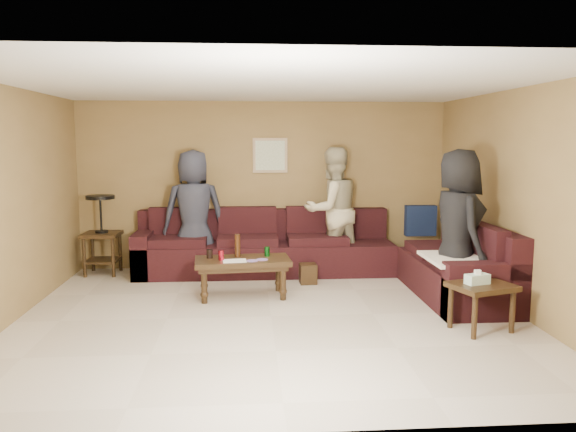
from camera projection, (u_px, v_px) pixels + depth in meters
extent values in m
plane|color=beige|center=(271.00, 316.00, 6.18)|extent=(5.50, 5.50, 0.00)
cube|color=silver|center=(270.00, 90.00, 5.86)|extent=(5.50, 5.00, 0.10)
cube|color=olive|center=(264.00, 185.00, 8.49)|extent=(5.50, 0.10, 2.50)
cube|color=olive|center=(287.00, 248.00, 3.55)|extent=(5.50, 0.10, 2.50)
cube|color=olive|center=(6.00, 206.00, 5.82)|extent=(0.10, 5.00, 2.50)
cube|color=olive|center=(518.00, 202.00, 6.22)|extent=(0.10, 5.00, 2.50)
cube|color=black|center=(265.00, 258.00, 8.18)|extent=(3.70, 0.90, 0.45)
cube|color=black|center=(264.00, 224.00, 8.45)|extent=(3.70, 0.24, 0.45)
cube|color=black|center=(144.00, 253.00, 8.04)|extent=(0.24, 0.90, 0.63)
cube|color=black|center=(455.00, 279.00, 6.92)|extent=(0.90, 2.00, 0.45)
cube|color=black|center=(483.00, 243.00, 6.88)|extent=(0.24, 2.00, 0.45)
cube|color=black|center=(485.00, 291.00, 6.03)|extent=(0.90, 0.24, 0.63)
cube|color=#141F3F|center=(420.00, 221.00, 8.28)|extent=(0.45, 0.14, 0.45)
cube|color=white|center=(471.00, 259.00, 6.42)|extent=(1.00, 0.85, 0.04)
cube|color=#332111|center=(243.00, 261.00, 6.89)|extent=(1.20, 0.66, 0.06)
cube|color=#332111|center=(243.00, 266.00, 6.90)|extent=(1.11, 0.57, 0.05)
cylinder|color=#332111|center=(204.00, 286.00, 6.65)|extent=(0.07, 0.07, 0.42)
cylinder|color=#332111|center=(283.00, 283.00, 6.79)|extent=(0.07, 0.07, 0.42)
cylinder|color=#332111|center=(204.00, 278.00, 7.06)|extent=(0.07, 0.07, 0.42)
cylinder|color=#332111|center=(278.00, 275.00, 7.20)|extent=(0.07, 0.07, 0.42)
cylinder|color=#B21429|center=(221.00, 255.00, 6.79)|extent=(0.07, 0.07, 0.12)
cylinder|color=#12681C|center=(267.00, 251.00, 7.03)|extent=(0.07, 0.07, 0.12)
cylinder|color=#351B0C|center=(238.00, 246.00, 6.99)|extent=(0.07, 0.07, 0.28)
cylinder|color=black|center=(210.00, 254.00, 6.91)|extent=(0.08, 0.08, 0.11)
cube|color=white|center=(235.00, 261.00, 6.75)|extent=(0.30, 0.24, 0.00)
cylinder|color=#D14A9B|center=(252.00, 261.00, 6.75)|extent=(0.14, 0.14, 0.01)
cylinder|color=#D14A9B|center=(262.00, 260.00, 6.82)|extent=(0.14, 0.14, 0.01)
cube|color=#332111|center=(102.00, 234.00, 8.07)|extent=(0.52, 0.52, 0.05)
cube|color=#332111|center=(103.00, 260.00, 8.12)|extent=(0.45, 0.45, 0.03)
cylinder|color=#332111|center=(84.00, 257.00, 7.90)|extent=(0.05, 0.05, 0.58)
cylinder|color=#332111|center=(113.00, 257.00, 7.92)|extent=(0.05, 0.05, 0.58)
cylinder|color=#332111|center=(93.00, 252.00, 8.30)|extent=(0.05, 0.05, 0.58)
cylinder|color=#332111|center=(120.00, 251.00, 8.32)|extent=(0.05, 0.05, 0.58)
cylinder|color=black|center=(102.00, 232.00, 8.07)|extent=(0.18, 0.18, 0.03)
cylinder|color=black|center=(101.00, 214.00, 8.03)|extent=(0.03, 0.03, 0.48)
cylinder|color=black|center=(100.00, 197.00, 8.00)|extent=(0.40, 0.40, 0.05)
cube|color=#332111|center=(482.00, 286.00, 5.67)|extent=(0.71, 0.64, 0.05)
cylinder|color=#332111|center=(475.00, 316.00, 5.45)|extent=(0.05, 0.05, 0.46)
cylinder|color=#332111|center=(512.00, 311.00, 5.62)|extent=(0.05, 0.05, 0.46)
cylinder|color=#332111|center=(451.00, 306.00, 5.78)|extent=(0.05, 0.05, 0.46)
cylinder|color=#332111|center=(487.00, 301.00, 5.96)|extent=(0.05, 0.05, 0.46)
cube|color=white|center=(477.00, 279.00, 5.66)|extent=(0.27, 0.19, 0.10)
cube|color=white|center=(478.00, 272.00, 5.65)|extent=(0.06, 0.04, 0.05)
cube|color=#332111|center=(308.00, 274.00, 7.59)|extent=(0.23, 0.23, 0.27)
cube|color=tan|center=(270.00, 155.00, 8.41)|extent=(0.52, 0.03, 0.52)
cube|color=white|center=(270.00, 155.00, 8.40)|extent=(0.44, 0.01, 0.44)
imported|color=#282B38|center=(194.00, 212.00, 8.04)|extent=(0.98, 0.75, 1.80)
imported|color=#C6BB93|center=(332.00, 210.00, 8.16)|extent=(1.09, 0.98, 1.83)
imported|color=black|center=(457.00, 228.00, 6.54)|extent=(0.66, 0.94, 1.83)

